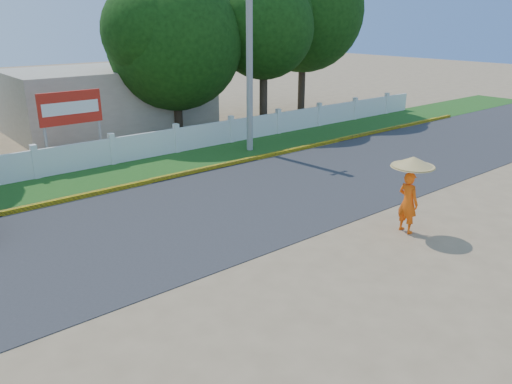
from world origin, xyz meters
TOP-DOWN VIEW (x-y plane):
  - ground at (0.00, 0.00)m, footprint 120.00×120.00m
  - road at (0.00, 4.50)m, footprint 60.00×7.00m
  - grass_verge at (0.00, 9.75)m, footprint 60.00×3.50m
  - curb at (0.00, 8.05)m, footprint 40.00×0.18m
  - fence at (0.00, 11.20)m, footprint 40.00×0.10m
  - building_near at (3.00, 18.00)m, footprint 10.00×6.00m
  - utility_pole at (5.76, 9.48)m, footprint 0.28×0.28m
  - monk_with_parasol at (3.50, -0.37)m, footprint 1.19×1.19m
  - billboard at (-1.10, 12.30)m, footprint 2.50×0.13m
  - tree_row at (2.08, 14.59)m, footprint 35.41×7.75m

SIDE VIEW (x-z plane):
  - ground at x=0.00m, z-range 0.00..0.00m
  - road at x=0.00m, z-range 0.00..0.02m
  - grass_verge at x=0.00m, z-range 0.00..0.03m
  - curb at x=0.00m, z-range 0.00..0.16m
  - fence at x=0.00m, z-range 0.00..1.10m
  - monk_with_parasol at x=3.50m, z-range 0.33..2.49m
  - building_near at x=3.00m, z-range 0.00..3.20m
  - billboard at x=-1.10m, z-range 0.67..3.62m
  - utility_pole at x=5.76m, z-range 0.00..8.24m
  - tree_row at x=2.08m, z-range 0.32..9.95m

